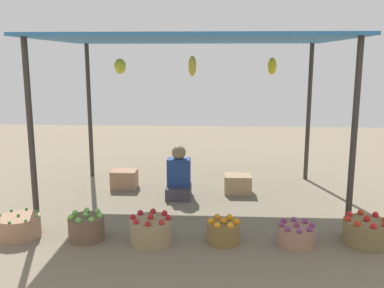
{
  "coord_description": "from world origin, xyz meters",
  "views": [
    {
      "loc": [
        0.29,
        -6.07,
        2.04
      ],
      "look_at": [
        0.0,
        -0.6,
        0.95
      ],
      "focal_mm": 40.62,
      "sensor_mm": 36.0,
      "label": 1
    }
  ],
  "objects": [
    {
      "name": "wooden_crate_near_vendor",
      "position": [
        -1.14,
        0.52,
        0.14
      ],
      "size": [
        0.4,
        0.32,
        0.29
      ],
      "primitive_type": "cube",
      "color": "#A87A59",
      "rests_on": "ground"
    },
    {
      "name": "basket_red_tomatoes",
      "position": [
        1.98,
        -1.44,
        0.14
      ],
      "size": [
        0.5,
        0.5,
        0.33
      ],
      "color": "olive",
      "rests_on": "ground"
    },
    {
      "name": "basket_green_chilies",
      "position": [
        -1.96,
        -1.45,
        0.12
      ],
      "size": [
        0.48,
        0.48,
        0.28
      ],
      "color": "#A47A5C",
      "rests_on": "ground"
    },
    {
      "name": "wooden_crate_stacked_rear",
      "position": [
        0.65,
        0.37,
        0.14
      ],
      "size": [
        0.41,
        0.32,
        0.28
      ],
      "primitive_type": "cube",
      "color": "tan",
      "rests_on": "ground"
    },
    {
      "name": "basket_oranges",
      "position": [
        0.4,
        -1.48,
        0.12
      ],
      "size": [
        0.38,
        0.38,
        0.29
      ],
      "color": "olive",
      "rests_on": "ground"
    },
    {
      "name": "basket_red_apples",
      "position": [
        -0.41,
        -1.52,
        0.14
      ],
      "size": [
        0.48,
        0.48,
        0.33
      ],
      "color": "#9B855C",
      "rests_on": "ground"
    },
    {
      "name": "basket_green_apples",
      "position": [
        -1.16,
        -1.48,
        0.14
      ],
      "size": [
        0.41,
        0.41,
        0.33
      ],
      "color": "brown",
      "rests_on": "ground"
    },
    {
      "name": "basket_purple_onions",
      "position": [
        1.21,
        -1.49,
        0.11
      ],
      "size": [
        0.41,
        0.41,
        0.26
      ],
      "color": "#A47960",
      "rests_on": "ground"
    },
    {
      "name": "market_stall_structure",
      "position": [
        -0.0,
        0.0,
        2.18
      ],
      "size": [
        4.0,
        2.7,
        2.31
      ],
      "color": "#38332D",
      "rests_on": "ground"
    },
    {
      "name": "ground_plane",
      "position": [
        0.0,
        0.0,
        0.0
      ],
      "size": [
        14.0,
        14.0,
        0.0
      ],
      "primitive_type": "plane",
      "color": "#7D6E58"
    },
    {
      "name": "vendor_person",
      "position": [
        -0.24,
        0.12,
        0.3
      ],
      "size": [
        0.36,
        0.44,
        0.78
      ],
      "color": "#413C46",
      "rests_on": "ground"
    }
  ]
}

